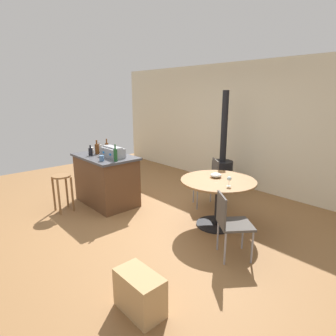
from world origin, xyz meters
The scene contains 20 objects.
ground_plane centered at (0.00, 0.00, 0.00)m, with size 8.80×8.80×0.00m, color olive.
back_wall centered at (0.00, 2.68, 1.35)m, with size 8.00×0.10×2.70m, color beige.
kitchen_island centered at (-0.94, -0.16, 0.47)m, with size 1.24×0.79×0.93m.
wooden_stool centered at (-1.12, -0.94, 0.47)m, with size 0.32×0.32×0.66m.
dining_table centered at (1.07, 0.64, 0.59)m, with size 1.15×1.15×0.76m.
folding_chair_near centered at (0.44, 1.17, 0.53)m, with size 0.56×0.56×0.88m.
folding_chair_far centered at (1.74, 0.04, 0.50)m, with size 0.56×0.56×0.85m.
wood_stove centered at (0.11, 2.00, 0.51)m, with size 0.44×0.45×2.11m.
toolbox centered at (-0.74, -0.11, 1.02)m, with size 0.47×0.25×0.19m.
bottle_0 centered at (-1.17, -0.20, 1.03)m, with size 0.08×0.08×0.26m.
bottle_1 centered at (-0.42, -0.25, 1.04)m, with size 0.07×0.07×0.29m.
bottle_2 centered at (-1.13, -0.35, 1.00)m, with size 0.07×0.07×0.19m.
bottle_3 centered at (-1.03, -0.06, 1.04)m, with size 0.06×0.06×0.29m.
bottle_4 centered at (-1.29, -0.08, 1.01)m, with size 0.08×0.08×0.20m.
cup_0 centered at (-0.60, -0.41, 0.98)m, with size 0.12×0.08×0.10m.
cup_1 centered at (-1.16, -0.07, 0.98)m, with size 0.11×0.08×0.11m.
cup_2 centered at (-1.33, -0.22, 0.98)m, with size 0.12×0.08×0.11m.
wine_glass centered at (1.36, 0.50, 0.87)m, with size 0.07×0.07×0.14m.
serving_bowl centered at (0.96, 0.71, 0.79)m, with size 0.18×0.18×0.07m, color white.
cardboard_box centered at (1.74, -1.37, 0.20)m, with size 0.50×0.28×0.40m, color tan.
Camera 1 is at (3.61, -2.69, 2.04)m, focal length 30.00 mm.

